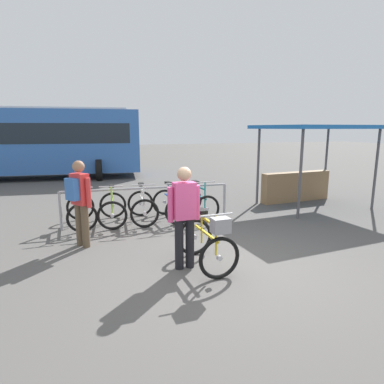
{
  "coord_description": "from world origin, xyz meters",
  "views": [
    {
      "loc": [
        -2.19,
        -4.49,
        2.22
      ],
      "look_at": [
        -0.17,
        1.39,
        1.0
      ],
      "focal_mm": 30.54,
      "sensor_mm": 36.0,
      "label": 1
    }
  ],
  "objects_px": {
    "racked_bike_white": "(142,207)",
    "bus_distant": "(22,139)",
    "racked_bike_orange": "(81,210)",
    "racked_bike_lime": "(113,208)",
    "person_with_featured_bike": "(184,213)",
    "market_stall": "(307,157)",
    "pedestrian_with_backpack": "(80,198)",
    "racked_bike_teal": "(198,203)",
    "featured_bicycle": "(208,242)",
    "racked_bike_blue": "(171,205)"
  },
  "relations": [
    {
      "from": "racked_bike_teal",
      "to": "bus_distant",
      "type": "height_order",
      "value": "bus_distant"
    },
    {
      "from": "racked_bike_lime",
      "to": "pedestrian_with_backpack",
      "type": "relative_size",
      "value": 0.71
    },
    {
      "from": "racked_bike_blue",
      "to": "featured_bicycle",
      "type": "bearing_deg",
      "value": -93.8
    },
    {
      "from": "racked_bike_blue",
      "to": "bus_distant",
      "type": "distance_m",
      "value": 9.7
    },
    {
      "from": "racked_bike_orange",
      "to": "racked_bike_blue",
      "type": "distance_m",
      "value": 2.1
    },
    {
      "from": "person_with_featured_bike",
      "to": "racked_bike_teal",
      "type": "bearing_deg",
      "value": 65.85
    },
    {
      "from": "racked_bike_lime",
      "to": "racked_bike_teal",
      "type": "xyz_separation_m",
      "value": [
        2.1,
        -0.12,
        0.0
      ]
    },
    {
      "from": "featured_bicycle",
      "to": "racked_bike_lime",
      "type": "bearing_deg",
      "value": 111.58
    },
    {
      "from": "bus_distant",
      "to": "market_stall",
      "type": "bearing_deg",
      "value": -43.58
    },
    {
      "from": "racked_bike_orange",
      "to": "racked_bike_teal",
      "type": "bearing_deg",
      "value": -3.36
    },
    {
      "from": "racked_bike_orange",
      "to": "racked_bike_teal",
      "type": "distance_m",
      "value": 2.8
    },
    {
      "from": "pedestrian_with_backpack",
      "to": "market_stall",
      "type": "bearing_deg",
      "value": 14.42
    },
    {
      "from": "racked_bike_lime",
      "to": "person_with_featured_bike",
      "type": "bearing_deg",
      "value": -73.76
    },
    {
      "from": "racked_bike_orange",
      "to": "market_stall",
      "type": "relative_size",
      "value": 0.35
    },
    {
      "from": "featured_bicycle",
      "to": "market_stall",
      "type": "xyz_separation_m",
      "value": [
        4.41,
        3.31,
        0.95
      ]
    },
    {
      "from": "racked_bike_orange",
      "to": "racked_bike_blue",
      "type": "xyz_separation_m",
      "value": [
        2.1,
        -0.12,
        0.0
      ]
    },
    {
      "from": "racked_bike_blue",
      "to": "pedestrian_with_backpack",
      "type": "distance_m",
      "value": 2.52
    },
    {
      "from": "racked_bike_blue",
      "to": "person_with_featured_bike",
      "type": "xyz_separation_m",
      "value": [
        -0.55,
        -2.83,
        0.54
      ]
    },
    {
      "from": "racked_bike_orange",
      "to": "racked_bike_lime",
      "type": "relative_size",
      "value": 0.96
    },
    {
      "from": "racked_bike_blue",
      "to": "featured_bicycle",
      "type": "distance_m",
      "value": 2.96
    },
    {
      "from": "racked_bike_blue",
      "to": "market_stall",
      "type": "height_order",
      "value": "market_stall"
    },
    {
      "from": "racked_bike_white",
      "to": "featured_bicycle",
      "type": "height_order",
      "value": "same"
    },
    {
      "from": "racked_bike_lime",
      "to": "racked_bike_blue",
      "type": "xyz_separation_m",
      "value": [
        1.4,
        -0.08,
        0.0
      ]
    },
    {
      "from": "racked_bike_lime",
      "to": "featured_bicycle",
      "type": "height_order",
      "value": "same"
    },
    {
      "from": "racked_bike_white",
      "to": "bus_distant",
      "type": "relative_size",
      "value": 0.11
    },
    {
      "from": "racked_bike_white",
      "to": "person_with_featured_bike",
      "type": "distance_m",
      "value": 2.92
    },
    {
      "from": "pedestrian_with_backpack",
      "to": "racked_bike_lime",
      "type": "bearing_deg",
      "value": 62.53
    },
    {
      "from": "racked_bike_lime",
      "to": "market_stall",
      "type": "height_order",
      "value": "market_stall"
    },
    {
      "from": "featured_bicycle",
      "to": "person_with_featured_bike",
      "type": "distance_m",
      "value": 0.6
    },
    {
      "from": "racked_bike_orange",
      "to": "racked_bike_white",
      "type": "bearing_deg",
      "value": -3.36
    },
    {
      "from": "pedestrian_with_backpack",
      "to": "racked_bike_blue",
      "type": "bearing_deg",
      "value": 31.11
    },
    {
      "from": "racked_bike_lime",
      "to": "racked_bike_blue",
      "type": "height_order",
      "value": "same"
    },
    {
      "from": "featured_bicycle",
      "to": "pedestrian_with_backpack",
      "type": "height_order",
      "value": "pedestrian_with_backpack"
    },
    {
      "from": "racked_bike_orange",
      "to": "featured_bicycle",
      "type": "relative_size",
      "value": 0.95
    },
    {
      "from": "racked_bike_orange",
      "to": "pedestrian_with_backpack",
      "type": "xyz_separation_m",
      "value": [
        -0.0,
        -1.39,
        0.57
      ]
    },
    {
      "from": "racked_bike_orange",
      "to": "racked_bike_blue",
      "type": "height_order",
      "value": "same"
    },
    {
      "from": "bus_distant",
      "to": "racked_bike_orange",
      "type": "bearing_deg",
      "value": -74.79
    },
    {
      "from": "racked_bike_lime",
      "to": "bus_distant",
      "type": "bearing_deg",
      "value": 109.46
    },
    {
      "from": "racked_bike_white",
      "to": "racked_bike_blue",
      "type": "bearing_deg",
      "value": -3.36
    },
    {
      "from": "racked_bike_blue",
      "to": "market_stall",
      "type": "relative_size",
      "value": 0.35
    },
    {
      "from": "racked_bike_white",
      "to": "person_with_featured_bike",
      "type": "relative_size",
      "value": 0.71
    },
    {
      "from": "featured_bicycle",
      "to": "pedestrian_with_backpack",
      "type": "bearing_deg",
      "value": 138.41
    },
    {
      "from": "racked_bike_white",
      "to": "market_stall",
      "type": "height_order",
      "value": "market_stall"
    },
    {
      "from": "racked_bike_white",
      "to": "racked_bike_blue",
      "type": "xyz_separation_m",
      "value": [
        0.7,
        -0.04,
        -0.0
      ]
    },
    {
      "from": "racked_bike_white",
      "to": "pedestrian_with_backpack",
      "type": "relative_size",
      "value": 0.71
    },
    {
      "from": "racked_bike_white",
      "to": "person_with_featured_bike",
      "type": "height_order",
      "value": "person_with_featured_bike"
    },
    {
      "from": "person_with_featured_bike",
      "to": "market_stall",
      "type": "xyz_separation_m",
      "value": [
        4.76,
        3.18,
        0.49
      ]
    },
    {
      "from": "racked_bike_teal",
      "to": "person_with_featured_bike",
      "type": "xyz_separation_m",
      "value": [
        -1.25,
        -2.79,
        0.54
      ]
    },
    {
      "from": "racked_bike_teal",
      "to": "pedestrian_with_backpack",
      "type": "bearing_deg",
      "value": -156.34
    },
    {
      "from": "bus_distant",
      "to": "market_stall",
      "type": "xyz_separation_m",
      "value": [
        8.6,
        -8.18,
        -0.35
      ]
    }
  ]
}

